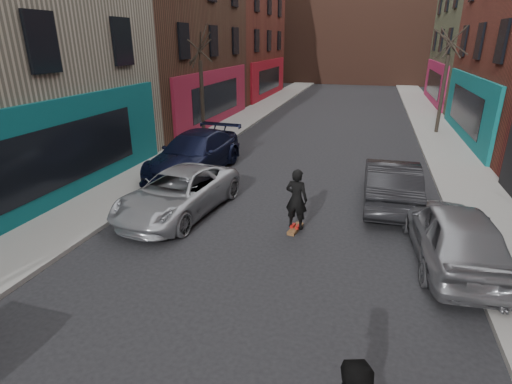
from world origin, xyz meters
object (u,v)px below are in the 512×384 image
Objects in this scene: parked_left_far at (178,193)px; skateboard at (295,229)px; tree_right_far at (446,73)px; tree_left_far at (201,79)px; parked_right_far at (454,234)px; parked_right_end at (391,182)px; skateboarder at (296,199)px; parked_left_end at (195,153)px.

skateboard is (3.87, -0.26, -0.64)m from parked_left_far.
skateboard is at bearing -110.68° from tree_right_far.
tree_left_far is 1.40× the size of parked_right_far.
tree_right_far is at bearing 25.82° from tree_left_far.
tree_left_far reaches higher than parked_right_far.
parked_right_end is at bearing -103.87° from tree_right_far.
skateboarder reaches higher than parked_left_far.
tree_right_far is at bearing 48.59° from parked_left_end.
tree_right_far reaches higher than parked_right_far.
parked_left_end is 6.70m from skateboard.
parked_left_far is 0.87× the size of parked_left_end.
tree_right_far is 1.36× the size of parked_left_far.
parked_right_end is at bearing 28.81° from parked_left_far.
parked_left_end is (-1.23, 4.01, 0.14)m from parked_left_far.
parked_left_end is at bearing -33.01° from parked_right_far.
parked_right_far reaches higher than parked_left_far.
tree_left_far is at bearing 136.94° from skateboard.
parked_left_far is (-9.55, -14.80, -2.84)m from tree_right_far.
parked_right_end is at bearing -33.21° from tree_left_far.
parked_left_end is at bearing 150.38° from skateboard.
skateboard is at bearing 3.00° from parked_left_far.
tree_right_far is at bearing -100.30° from skateboarder.
tree_right_far is at bearing 79.70° from skateboard.
parked_left_end is 7.90m from parked_right_end.
parked_right_far is at bearing 110.09° from parked_right_end.
skateboarder is (5.09, -4.27, 0.17)m from parked_left_end.
parked_right_end reaches higher than parked_left_far.
parked_left_far is 2.78× the size of skateboarder.
skateboarder is at bearing 0.00° from skateboard.
parked_right_end is 4.02m from skateboard.
tree_right_far reaches higher than parked_right_end.
tree_left_far is at bearing -43.06° from skateboarder.
tree_right_far is at bearing -105.10° from parked_right_end.
parked_left_end is (-10.78, -10.78, -2.70)m from tree_right_far.
skateboard is (-5.68, -15.06, -3.48)m from tree_right_far.
tree_left_far is 8.12× the size of skateboard.
tree_right_far is 16.06m from parked_right_far.
tree_left_far is 0.96× the size of tree_right_far.
tree_left_far is at bearing 112.31° from parked_left_end.
parked_left_far is at bearing -72.06° from tree_left_far.
tree_left_far reaches higher than parked_left_far.
parked_left_far is at bearing -11.39° from parked_right_far.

